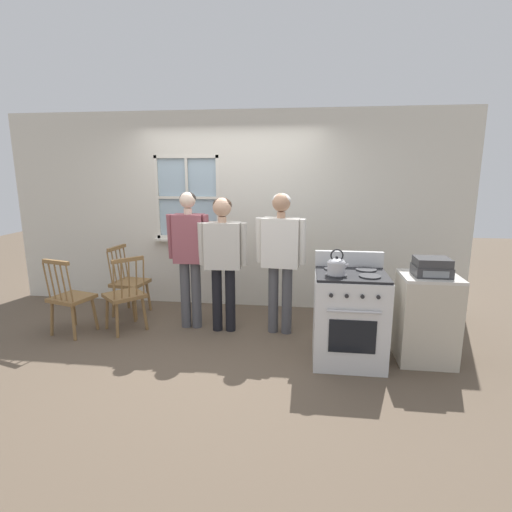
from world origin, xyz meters
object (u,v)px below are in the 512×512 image
chair_near_wall (129,283)px  potted_plant (194,234)px  chair_center_cluster (71,299)px  stove (349,316)px  chair_by_window (125,296)px  person_teen_center (223,251)px  person_adult_right (281,250)px  person_elderly_left (189,249)px  side_counter (426,318)px  kettle (337,266)px  stereo (432,267)px

chair_near_wall → potted_plant: size_ratio=3.56×
chair_center_cluster → stove: (3.19, -0.29, 0.04)m
chair_by_window → person_teen_center: 1.31m
person_adult_right → person_elderly_left: bearing=-175.7°
potted_plant → side_counter: (2.80, -1.40, -0.58)m
chair_near_wall → chair_center_cluster: 0.82m
person_elderly_left → chair_near_wall: bearing=158.6°
chair_by_window → person_adult_right: bearing=137.7°
potted_plant → stove: bearing=-36.7°
stove → person_teen_center: bearing=156.6°
potted_plant → chair_near_wall: bearing=-147.4°
chair_near_wall → kettle: (2.64, -1.15, 0.59)m
potted_plant → kettle: bearing=-41.2°
person_adult_right → kettle: 0.96m
person_teen_center → kettle: bearing=-34.0°
person_teen_center → stereo: (2.19, -0.53, -0.00)m
person_adult_right → chair_by_window: bearing=-168.9°
person_elderly_left → kettle: 1.86m
chair_near_wall → stereo: 3.73m
chair_near_wall → side_counter: (3.57, -0.91, 0.02)m
side_counter → chair_near_wall: bearing=165.8°
person_teen_center → side_counter: bearing=-16.4°
person_elderly_left → stove: (1.84, -0.67, -0.52)m
person_adult_right → stereo: person_adult_right is taller
person_adult_right → potted_plant: 1.55m
stove → kettle: bearing=-140.0°
person_elderly_left → stereo: size_ratio=4.89×
person_teen_center → person_adult_right: (0.68, 0.02, 0.03)m
chair_by_window → chair_near_wall: 0.59m
chair_near_wall → side_counter: bearing=-96.4°
side_counter → stereo: bearing=-90.0°
chair_by_window → person_elderly_left: size_ratio=0.56×
chair_near_wall → person_elderly_left: person_elderly_left is taller
kettle → potted_plant: 2.49m
person_elderly_left → side_counter: 2.73m
person_adult_right → potted_plant: bearing=151.7°
potted_plant → person_elderly_left: bearing=-77.5°
chair_center_cluster → stereo: (3.96, -0.20, 0.55)m
potted_plant → side_counter: bearing=-26.6°
person_teen_center → potted_plant: size_ratio=6.16×
person_teen_center → side_counter: (2.19, -0.51, -0.54)m
chair_by_window → person_teen_center: (1.17, 0.15, 0.56)m
person_teen_center → potted_plant: (-0.61, 0.90, 0.05)m
chair_near_wall → person_adult_right: (2.06, -0.38, 0.58)m
chair_by_window → chair_center_cluster: (-0.60, -0.18, 0.00)m
chair_near_wall → kettle: 2.94m
chair_by_window → chair_near_wall: (-0.21, 0.55, 0.00)m
kettle → person_elderly_left: bearing=154.6°
stereo → potted_plant: bearing=153.1°
side_counter → person_teen_center: bearing=167.0°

